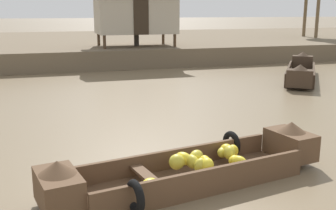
% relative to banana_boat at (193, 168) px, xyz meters
% --- Properties ---
extents(ground_plane, '(300.00, 300.00, 0.00)m').
position_rel_banana_boat_xyz_m(ground_plane, '(0.02, 5.67, -0.29)').
color(ground_plane, '#726047').
extents(riverbank_strip, '(160.00, 20.00, 0.99)m').
position_rel_banana_boat_xyz_m(riverbank_strip, '(0.02, 23.89, 0.20)').
color(riverbank_strip, brown).
rests_on(riverbank_strip, ground).
extents(banana_boat, '(5.23, 2.32, 0.83)m').
position_rel_banana_boat_xyz_m(banana_boat, '(0.00, 0.00, 0.00)').
color(banana_boat, brown).
rests_on(banana_boat, ground).
extents(fishing_skiff_distant, '(4.10, 5.12, 0.98)m').
position_rel_banana_boat_xyz_m(fishing_skiff_distant, '(8.35, 8.89, 0.03)').
color(fishing_skiff_distant, '#3D2D21').
rests_on(fishing_skiff_distant, ground).
extents(stilt_house_mid_left, '(4.93, 3.12, 3.56)m').
position_rel_banana_boat_xyz_m(stilt_house_mid_left, '(2.68, 16.21, 2.59)').
color(stilt_house_mid_left, '#4C3826').
rests_on(stilt_house_mid_left, riverbank_strip).
extents(vendor_person, '(0.44, 0.44, 1.66)m').
position_rel_banana_boat_xyz_m(vendor_person, '(2.74, 16.35, 1.63)').
color(vendor_person, '#332D28').
rests_on(vendor_person, riverbank_strip).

